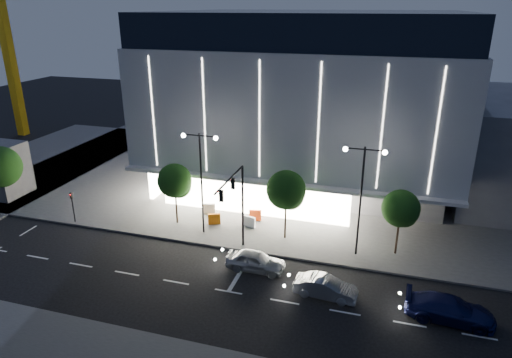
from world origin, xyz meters
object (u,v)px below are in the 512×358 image
Objects in this scene: car_lead at (256,261)px; street_lamp_west at (201,169)px; car_second at (326,287)px; tree_left at (175,183)px; tree_right at (401,210)px; barrier_a at (214,219)px; street_lamp_east at (362,186)px; barrier_d at (250,222)px; tree_mid at (286,192)px; car_third at (450,309)px; barrier_b at (209,209)px; traffic_mast at (236,197)px; ped_signal_far at (73,204)px; barrier_c at (255,215)px.

street_lamp_west is at bearing 54.71° from car_lead.
car_lead is 5.79m from car_second.
tree_left is 19.00m from tree_right.
car_second is 13.62m from barrier_a.
street_lamp_east is 9.72m from car_lead.
car_lead reaches higher than barrier_d.
street_lamp_west is 1.57× the size of tree_left.
barrier_d is at bearing 21.62° from car_lead.
tree_mid is at bearing 0.00° from tree_left.
barrier_a is (3.30, 0.66, -3.38)m from tree_left.
street_lamp_west is at bearing 74.87° from car_third.
barrier_b is at bearing 171.33° from tree_right.
tree_mid is 9.17m from car_second.
tree_right is 5.01× the size of barrier_a.
street_lamp_west reaches higher than tree_mid.
tree_mid is (3.03, 3.68, -0.69)m from traffic_mast.
ped_signal_far is 19.35m from tree_mid.
traffic_mast is 1.24× the size of tree_left.
barrier_c is at bearing -19.18° from barrier_b.
tree_mid is at bearing -48.26° from barrier_c.
car_third reaches higher than car_lead.
street_lamp_east is 1.57× the size of tree_left.
barrier_a is at bearing 172.44° from street_lamp_east.
barrier_d is (-7.97, 8.17, -0.06)m from car_second.
tree_left is 1.04× the size of tree_right.
street_lamp_west is 16.19m from tree_right.
tree_left is at bearing -145.68° from barrier_b.
ped_signal_far is 18.25m from car_lead.
car_lead reaches higher than car_second.
traffic_mast is at bearing -72.96° from barrier_d.
tree_right is (28.03, 2.52, 2.00)m from ped_signal_far.
barrier_a is 1.00× the size of barrier_d.
tree_mid is 14.77m from car_third.
barrier_b is at bearing 128.17° from traffic_mast.
car_second reaches higher than barrier_b.
car_third is (15.33, -3.68, -4.24)m from traffic_mast.
car_lead reaches higher than barrier_c.
ped_signal_far is at bearing -174.86° from tree_right.
tree_mid is (7.03, 1.02, -1.62)m from street_lamp_west.
street_lamp_east is 3.81m from tree_right.
car_second is 3.91× the size of barrier_d.
street_lamp_east is 16.12m from tree_left.
car_lead is (-1.03, -5.32, -3.57)m from tree_mid.
ped_signal_far is 31.72m from car_third.
street_lamp_east is 8.20m from car_second.
tree_right is 17.45m from barrier_b.
barrier_c is (-3.40, 2.44, -3.68)m from tree_mid.
ped_signal_far is at bearing -164.39° from tree_left.
ped_signal_far is 9.61m from tree_left.
car_third is (3.30, -7.36, -3.10)m from tree_right.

